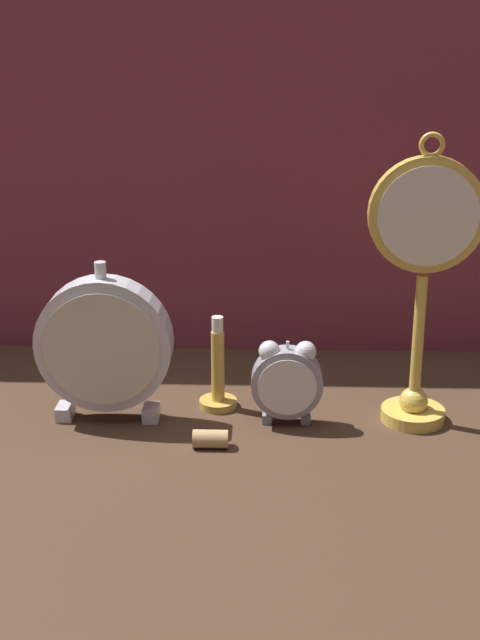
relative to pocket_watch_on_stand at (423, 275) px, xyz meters
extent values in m
plane|color=#422D1E|center=(-0.22, -0.08, -0.19)|extent=(4.00, 4.00, 0.00)
cube|color=brown|center=(-0.22, 0.24, 0.10)|extent=(1.58, 0.01, 0.58)
cylinder|color=gold|center=(0.00, 0.00, -0.18)|extent=(0.08, 0.08, 0.02)
sphere|color=gold|center=(0.00, 0.00, -0.17)|extent=(0.04, 0.04, 0.04)
cylinder|color=gold|center=(0.00, 0.00, -0.09)|extent=(0.01, 0.01, 0.18)
cylinder|color=gold|center=(0.00, 0.00, 0.07)|extent=(0.14, 0.02, 0.14)
cylinder|color=silver|center=(0.00, -0.01, 0.07)|extent=(0.12, 0.00, 0.12)
torus|color=gold|center=(0.00, 0.00, 0.15)|extent=(0.03, 0.01, 0.03)
cube|color=gray|center=(-0.18, -0.01, -0.19)|extent=(0.01, 0.01, 0.01)
cube|color=gray|center=(-0.14, -0.01, -0.19)|extent=(0.01, 0.01, 0.01)
cylinder|color=gray|center=(-0.16, -0.01, -0.14)|extent=(0.09, 0.03, 0.09)
cylinder|color=silver|center=(-0.16, -0.03, -0.14)|extent=(0.07, 0.00, 0.07)
sphere|color=silver|center=(-0.18, -0.01, -0.10)|extent=(0.03, 0.03, 0.03)
sphere|color=silver|center=(-0.14, -0.01, -0.10)|extent=(0.03, 0.03, 0.03)
cylinder|color=silver|center=(-0.16, -0.01, -0.09)|extent=(0.00, 0.00, 0.02)
cube|color=silver|center=(-0.44, -0.01, -0.18)|extent=(0.02, 0.03, 0.02)
cube|color=silver|center=(-0.33, -0.01, -0.18)|extent=(0.02, 0.03, 0.02)
cylinder|color=silver|center=(-0.39, -0.01, -0.09)|extent=(0.17, 0.04, 0.17)
cylinder|color=beige|center=(-0.39, -0.03, -0.09)|extent=(0.14, 0.00, 0.14)
cylinder|color=silver|center=(-0.39, -0.01, 0.00)|extent=(0.01, 0.01, 0.02)
cylinder|color=gold|center=(-0.25, 0.03, -0.19)|extent=(0.05, 0.05, 0.01)
cylinder|color=gold|center=(-0.25, 0.03, -0.14)|extent=(0.02, 0.02, 0.09)
cylinder|color=silver|center=(-0.25, 0.03, -0.08)|extent=(0.01, 0.01, 0.02)
cylinder|color=tan|center=(-0.25, -0.08, -0.18)|extent=(0.04, 0.02, 0.02)
camera|label=1|loc=(-0.18, -1.03, 0.31)|focal=50.00mm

